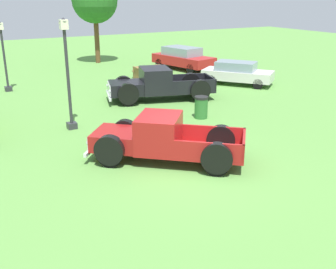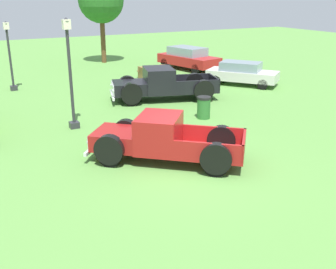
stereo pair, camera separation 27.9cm
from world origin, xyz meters
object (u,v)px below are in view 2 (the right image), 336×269
Objects in this scene: sedan_distant_a at (188,58)px; lamp_post_far at (70,72)px; oak_tree_east at (101,0)px; pickup_truck_foreground at (157,139)px; picnic_table at (155,71)px; lamp_post_near at (10,55)px; trash_can at (204,107)px; pickup_truck_behind_left at (158,85)px; sedan_distant_b at (242,73)px.

lamp_post_far is (-10.74, -9.11, 1.44)m from sedan_distant_a.
pickup_truck_foreground is at bearing -104.82° from oak_tree_east.
oak_tree_east reaches higher than picnic_table.
lamp_post_near is 3.91× the size of trash_can.
oak_tree_east reaches higher than pickup_truck_behind_left.
lamp_post_near is at bearing 124.15° from trash_can.
oak_tree_east is at bearing 82.73° from pickup_truck_behind_left.
picnic_table is 8.51m from oak_tree_east.
sedan_distant_a is 2.69× the size of picnic_table.
lamp_post_far is 4.50× the size of trash_can.
trash_can is at bearing -85.00° from pickup_truck_behind_left.
pickup_truck_foreground is at bearing -72.26° from lamp_post_far.
sedan_distant_b is (0.15, -5.84, -0.10)m from sedan_distant_a.
pickup_truck_behind_left is 1.51× the size of lamp_post_near.
oak_tree_east is (-0.65, 7.45, 4.06)m from picnic_table.
trash_can is at bearing 39.73° from pickup_truck_foreground.
pickup_truck_foreground is at bearing -116.02° from picnic_table.
oak_tree_east is at bearing 85.57° from trash_can.
sedan_distant_a is 7.93m from oak_tree_east.
lamp_post_near is 0.59× the size of oak_tree_east.
trash_can is (-5.61, -4.59, -0.22)m from sedan_distant_b.
pickup_truck_behind_left is 0.89× the size of oak_tree_east.
picnic_table is at bearing -5.92° from lamp_post_near.
lamp_post_far reaches higher than sedan_distant_a.
sedan_distant_a is 14.15m from lamp_post_far.
sedan_distant_b is 12.81m from oak_tree_east.
sedan_distant_b is 11.47m from lamp_post_far.
sedan_distant_a reaches higher than sedan_distant_b.
lamp_post_far is (-1.44, 4.51, 1.52)m from pickup_truck_foreground.
picnic_table is (7.17, 7.23, -1.75)m from lamp_post_far.
pickup_truck_foreground is 16.49m from sedan_distant_a.
pickup_truck_foreground is 20.22m from oak_tree_east.
picnic_table is at bearing 63.98° from pickup_truck_foreground.
pickup_truck_foreground reaches higher than sedan_distant_b.
pickup_truck_foreground is 5.00m from trash_can.
trash_can is (3.84, 3.19, -0.24)m from pickup_truck_foreground.
sedan_distant_b reaches higher than picnic_table.
pickup_truck_foreground reaches higher than picnic_table.
oak_tree_east is at bearing 40.86° from lamp_post_near.
sedan_distant_a is 5.16× the size of trash_can.
trash_can is at bearing -55.85° from lamp_post_near.
trash_can is at bearing -94.43° from oak_tree_east.
oak_tree_east reaches higher than trash_can.
lamp_post_near reaches higher than pickup_truck_foreground.
trash_can is (6.38, -9.41, -1.47)m from lamp_post_near.
pickup_truck_foreground is 2.66× the size of picnic_table.
lamp_post_far is (1.10, -8.08, 0.29)m from lamp_post_near.
picnic_table is 0.29× the size of oak_tree_east.
sedan_distant_a is at bearing 27.87° from picnic_table.
picnic_table is (-3.72, 3.96, -0.21)m from sedan_distant_b.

